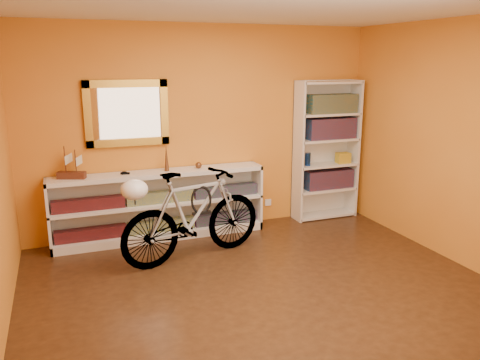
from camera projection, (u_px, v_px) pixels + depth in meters
name	position (u px, v px, depth m)	size (l,w,h in m)	color
floor	(266.00, 293.00, 4.60)	(4.50, 4.00, 0.01)	black
ceiling	(270.00, 5.00, 3.97)	(4.50, 4.00, 0.01)	silver
back_wall	(204.00, 130.00, 6.11)	(4.50, 0.01, 2.60)	orange
right_wall	(464.00, 144.00, 5.06)	(0.01, 4.00, 2.60)	orange
gilt_mirror	(127.00, 113.00, 5.68)	(0.98, 0.06, 0.78)	#8C6019
wall_socket	(268.00, 202.00, 6.65)	(0.09, 0.01, 0.09)	silver
console_unit	(160.00, 205.00, 5.93)	(2.60, 0.35, 0.85)	silver
cd_row_lower	(161.00, 225.00, 5.97)	(2.50, 0.13, 0.14)	black
cd_row_upper	(160.00, 197.00, 5.89)	(2.50, 0.13, 0.14)	navy
model_ship	(70.00, 163.00, 5.44)	(0.31, 0.12, 0.37)	#431E12
toy_car	(125.00, 174.00, 5.69)	(0.00, 0.00, 0.00)	black
bronze_ornament	(166.00, 157.00, 5.82)	(0.06, 0.06, 0.33)	brown
decorative_orb	(199.00, 165.00, 5.99)	(0.08, 0.08, 0.08)	brown
bookcase	(326.00, 151.00, 6.63)	(0.90, 0.30, 1.90)	silver
book_row_a	(328.00, 179.00, 6.74)	(0.70, 0.22, 0.26)	maroon
book_row_b	(330.00, 128.00, 6.57)	(0.70, 0.22, 0.28)	maroon
book_row_c	(332.00, 104.00, 6.49)	(0.70, 0.22, 0.25)	#194E5A
travel_mug	(308.00, 159.00, 6.53)	(0.08, 0.08, 0.18)	navy
red_tin	(314.00, 107.00, 6.44)	(0.13, 0.13, 0.17)	maroon
yellow_bag	(343.00, 158.00, 6.70)	(0.19, 0.12, 0.14)	gold
bicycle	(193.00, 215.00, 5.29)	(1.74, 0.45, 1.02)	silver
helmet	(134.00, 190.00, 4.83)	(0.28, 0.26, 0.21)	white
u_lock	(201.00, 200.00, 5.31)	(0.24, 0.24, 0.03)	black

